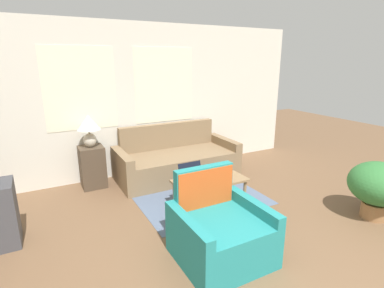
# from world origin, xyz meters

# --- Properties ---
(wall_back) EXTENTS (6.71, 0.06, 2.60)m
(wall_back) POSITION_xyz_m (-0.00, 3.93, 1.31)
(wall_back) COLOR silver
(wall_back) RESTS_ON ground_plane
(rug) EXTENTS (1.81, 2.06, 0.01)m
(rug) POSITION_xyz_m (0.54, 2.77, 0.00)
(rug) COLOR slate
(rug) RESTS_ON ground_plane
(couch) EXTENTS (2.08, 0.93, 0.88)m
(couch) POSITION_xyz_m (0.62, 3.45, 0.27)
(couch) COLOR #846B4C
(couch) RESTS_ON ground_plane
(armchair) EXTENTS (0.88, 0.84, 0.89)m
(armchair) POSITION_xyz_m (0.04, 1.17, 0.27)
(armchair) COLOR teal
(armchair) RESTS_ON ground_plane
(side_table) EXTENTS (0.37, 0.37, 0.67)m
(side_table) POSITION_xyz_m (-0.77, 3.64, 0.33)
(side_table) COLOR #4C3D2D
(side_table) RESTS_ON ground_plane
(table_lamp) EXTENTS (0.36, 0.36, 0.51)m
(table_lamp) POSITION_xyz_m (-0.77, 3.64, 1.00)
(table_lamp) COLOR beige
(table_lamp) RESTS_ON side_table
(coffee_table) EXTENTS (1.00, 0.51, 0.39)m
(coffee_table) POSITION_xyz_m (0.54, 2.17, 0.35)
(coffee_table) COLOR #8E704C
(coffee_table) RESTS_ON ground_plane
(laptop) EXTENTS (0.34, 0.30, 0.24)m
(laptop) POSITION_xyz_m (0.30, 2.21, 0.45)
(laptop) COLOR black
(laptop) RESTS_ON coffee_table
(cup_navy) EXTENTS (0.07, 0.07, 0.11)m
(cup_navy) POSITION_xyz_m (0.73, 2.01, 0.45)
(cup_navy) COLOR #191E4C
(cup_navy) RESTS_ON coffee_table
(cup_yellow) EXTENTS (0.10, 0.10, 0.10)m
(cup_yellow) POSITION_xyz_m (0.78, 2.33, 0.44)
(cup_yellow) COLOR #B23D38
(cup_yellow) RESTS_ON coffee_table
(cup_white) EXTENTS (0.09, 0.09, 0.07)m
(cup_white) POSITION_xyz_m (0.94, 2.29, 0.43)
(cup_white) COLOR gold
(cup_white) RESTS_ON coffee_table
(book_red) EXTENTS (0.21, 0.22, 0.04)m
(book_red) POSITION_xyz_m (0.60, 2.23, 0.41)
(book_red) COLOR gold
(book_red) RESTS_ON coffee_table
(potted_plant) EXTENTS (0.73, 0.73, 0.75)m
(potted_plant) POSITION_xyz_m (2.25, 0.88, 0.46)
(potted_plant) COLOR #996B42
(potted_plant) RESTS_ON ground_plane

